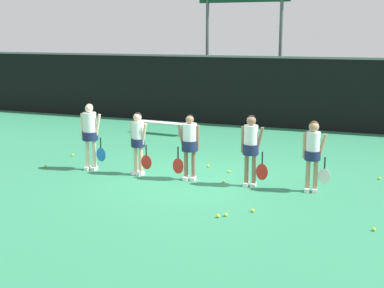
% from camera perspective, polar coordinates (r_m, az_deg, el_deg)
% --- Properties ---
extents(ground_plane, '(140.00, 140.00, 0.00)m').
position_cam_1_polar(ground_plane, '(13.25, 0.28, -3.78)').
color(ground_plane, '#2D7F56').
extents(fence_windscreen, '(60.00, 0.08, 2.70)m').
position_cam_1_polar(fence_windscreen, '(20.52, 8.23, 5.55)').
color(fence_windscreen, black).
rests_on(fence_windscreen, ground_plane).
extents(scoreboard, '(3.82, 0.15, 5.97)m').
position_cam_1_polar(scoreboard, '(22.61, 5.55, 14.62)').
color(scoreboard, '#515156').
rests_on(scoreboard, ground_plane).
extents(bench_courtside, '(1.93, 0.53, 0.43)m').
position_cam_1_polar(bench_courtside, '(19.09, -3.26, 2.18)').
color(bench_courtside, silver).
rests_on(bench_courtside, ground_plane).
extents(player_0, '(0.68, 0.41, 1.76)m').
position_cam_1_polar(player_0, '(14.19, -10.82, 1.39)').
color(player_0, beige).
rests_on(player_0, ground_plane).
extents(player_1, '(0.63, 0.35, 1.61)m').
position_cam_1_polar(player_1, '(13.53, -5.78, 0.58)').
color(player_1, beige).
rests_on(player_1, ground_plane).
extents(player_2, '(0.67, 0.40, 1.62)m').
position_cam_1_polar(player_2, '(12.98, -0.27, 0.22)').
color(player_2, '#8C664C').
rests_on(player_2, ground_plane).
extents(player_3, '(0.65, 0.37, 1.70)m').
position_cam_1_polar(player_3, '(12.51, 6.32, -0.06)').
color(player_3, '#8C664C').
rests_on(player_3, ground_plane).
extents(player_4, '(0.64, 0.36, 1.64)m').
position_cam_1_polar(player_4, '(12.31, 12.79, -0.63)').
color(player_4, tan).
rests_on(player_4, ground_plane).
extents(tennis_ball_0, '(0.07, 0.07, 0.07)m').
position_cam_1_polar(tennis_ball_0, '(13.99, 19.36, -3.48)').
color(tennis_ball_0, '#CCE033').
rests_on(tennis_ball_0, ground_plane).
extents(tennis_ball_1, '(0.06, 0.06, 0.06)m').
position_cam_1_polar(tennis_ball_1, '(13.87, 13.82, -3.28)').
color(tennis_ball_1, '#CCE033').
rests_on(tennis_ball_1, ground_plane).
extents(tennis_ball_2, '(0.07, 0.07, 0.07)m').
position_cam_1_polar(tennis_ball_2, '(10.66, 3.62, -7.54)').
color(tennis_ball_2, '#CCE033').
rests_on(tennis_ball_2, ground_plane).
extents(tennis_ball_3, '(0.07, 0.07, 0.07)m').
position_cam_1_polar(tennis_ball_3, '(10.44, 18.84, -8.60)').
color(tennis_ball_3, '#CCE033').
rests_on(tennis_ball_3, ground_plane).
extents(tennis_ball_4, '(0.07, 0.07, 0.07)m').
position_cam_1_polar(tennis_ball_4, '(14.42, 1.74, -2.36)').
color(tennis_ball_4, '#CCE033').
rests_on(tennis_ball_4, ground_plane).
extents(tennis_ball_5, '(0.07, 0.07, 0.07)m').
position_cam_1_polar(tennis_ball_5, '(10.95, 6.50, -7.06)').
color(tennis_ball_5, '#CCE033').
rests_on(tennis_ball_5, ground_plane).
extents(tennis_ball_6, '(0.07, 0.07, 0.07)m').
position_cam_1_polar(tennis_ball_6, '(12.97, 3.41, -4.00)').
color(tennis_ball_6, '#CCE033').
rests_on(tennis_ball_6, ground_plane).
extents(tennis_ball_7, '(0.07, 0.07, 0.07)m').
position_cam_1_polar(tennis_ball_7, '(14.92, -15.36, -2.29)').
color(tennis_ball_7, '#CCE033').
rests_on(tennis_ball_7, ground_plane).
extents(tennis_ball_8, '(0.07, 0.07, 0.07)m').
position_cam_1_polar(tennis_ball_8, '(16.08, -12.62, -1.15)').
color(tennis_ball_8, '#CCE033').
rests_on(tennis_ball_8, ground_plane).
extents(tennis_ball_9, '(0.07, 0.07, 0.07)m').
position_cam_1_polar(tennis_ball_9, '(10.59, 2.81, -7.66)').
color(tennis_ball_9, '#CCE033').
rests_on(tennis_ball_9, ground_plane).
extents(tennis_ball_10, '(0.07, 0.07, 0.07)m').
position_cam_1_polar(tennis_ball_10, '(13.89, 3.98, -2.94)').
color(tennis_ball_10, '#CCE033').
rests_on(tennis_ball_10, ground_plane).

